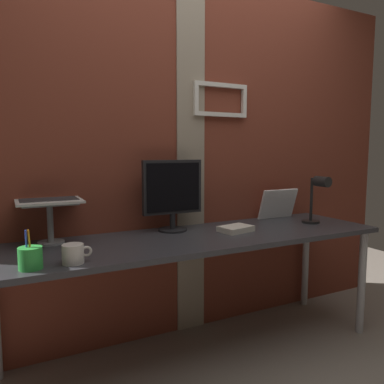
% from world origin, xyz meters
% --- Properties ---
extents(ground_plane, '(6.00, 6.00, 0.00)m').
position_xyz_m(ground_plane, '(0.00, 0.00, 0.00)').
color(ground_plane, gray).
extents(brick_wall_back, '(3.50, 0.16, 2.35)m').
position_xyz_m(brick_wall_back, '(0.00, 0.46, 1.18)').
color(brick_wall_back, brown).
rests_on(brick_wall_back, ground_plane).
extents(desk, '(2.31, 0.64, 0.73)m').
position_xyz_m(desk, '(-0.09, 0.08, 0.67)').
color(desk, '#333338').
rests_on(desk, ground_plane).
extents(monitor, '(0.39, 0.18, 0.44)m').
position_xyz_m(monitor, '(-0.18, 0.28, 0.98)').
color(monitor, black).
rests_on(monitor, desk).
extents(laptop_stand, '(0.28, 0.22, 0.23)m').
position_xyz_m(laptop_stand, '(-0.90, 0.28, 0.88)').
color(laptop_stand, gray).
rests_on(laptop_stand, desk).
extents(laptop, '(0.33, 0.30, 0.23)m').
position_xyz_m(laptop, '(-0.90, 0.35, 1.01)').
color(laptop, silver).
rests_on(laptop, laptop_stand).
extents(whiteboard_panel, '(0.31, 0.08, 0.22)m').
position_xyz_m(whiteboard_panel, '(0.69, 0.32, 0.84)').
color(whiteboard_panel, white).
rests_on(whiteboard_panel, desk).
extents(desk_lamp, '(0.12, 0.20, 0.33)m').
position_xyz_m(desk_lamp, '(0.78, 0.03, 0.93)').
color(desk_lamp, black).
rests_on(desk_lamp, desk).
extents(pen_cup, '(0.10, 0.10, 0.17)m').
position_xyz_m(pen_cup, '(-1.02, -0.14, 0.78)').
color(pen_cup, green).
rests_on(pen_cup, desk).
extents(coffee_mug, '(0.13, 0.10, 0.09)m').
position_xyz_m(coffee_mug, '(-0.85, -0.14, 0.77)').
color(coffee_mug, silver).
rests_on(coffee_mug, desk).
extents(paper_clutter_stack, '(0.22, 0.18, 0.03)m').
position_xyz_m(paper_clutter_stack, '(0.16, 0.08, 0.75)').
color(paper_clutter_stack, silver).
rests_on(paper_clutter_stack, desk).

